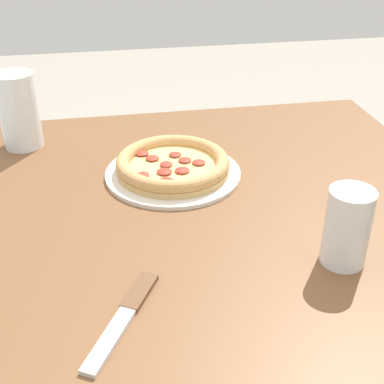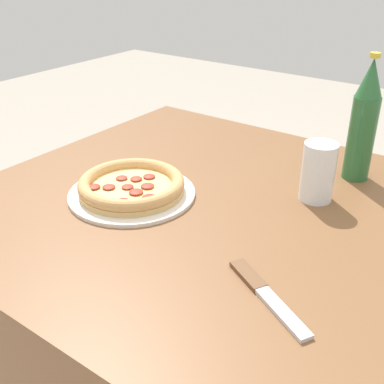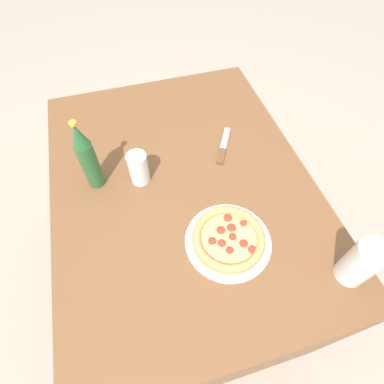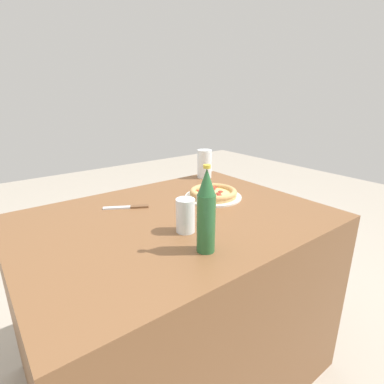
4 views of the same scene
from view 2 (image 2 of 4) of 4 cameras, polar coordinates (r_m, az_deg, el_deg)
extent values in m
cube|color=brown|center=(1.17, 7.05, -19.74)|extent=(1.19, 0.89, 0.77)
cylinder|color=silver|center=(1.00, -7.12, -0.19)|extent=(0.26, 0.26, 0.01)
cylinder|color=tan|center=(1.00, -7.15, 0.32)|extent=(0.22, 0.22, 0.01)
cylinder|color=#E5C170|center=(1.00, -7.18, 0.70)|extent=(0.19, 0.19, 0.00)
torus|color=tan|center=(0.99, -7.20, 1.03)|extent=(0.22, 0.22, 0.03)
ellipsoid|color=#A83323|center=(0.98, -5.30, 0.72)|extent=(0.03, 0.03, 0.01)
ellipsoid|color=#A83323|center=(1.02, -8.34, 1.67)|extent=(0.02, 0.02, 0.01)
ellipsoid|color=#A83323|center=(1.02, -6.63, 1.57)|extent=(0.03, 0.03, 0.01)
ellipsoid|color=#A83323|center=(1.00, -11.59, 0.62)|extent=(0.03, 0.03, 0.01)
ellipsoid|color=#A83323|center=(0.99, -9.83, 0.60)|extent=(0.03, 0.03, 0.01)
ellipsoid|color=#A83323|center=(0.94, -5.09, -0.61)|extent=(0.03, 0.03, 0.01)
ellipsoid|color=#A83323|center=(1.02, -5.09, 1.86)|extent=(0.03, 0.03, 0.01)
ellipsoid|color=#A83323|center=(0.96, -6.66, 0.01)|extent=(0.03, 0.03, 0.01)
ellipsoid|color=#A83323|center=(0.93, -8.15, -1.02)|extent=(0.02, 0.02, 0.01)
ellipsoid|color=#A83323|center=(0.99, -7.65, 0.62)|extent=(0.02, 0.02, 0.01)
cylinder|color=white|center=(0.99, 14.72, 2.32)|extent=(0.07, 0.07, 0.12)
cylinder|color=silver|center=(0.99, 14.67, 1.92)|extent=(0.06, 0.06, 0.10)
cylinder|color=#286033|center=(1.10, 19.37, 5.99)|extent=(0.06, 0.06, 0.18)
cone|color=#286033|center=(1.06, 20.49, 12.59)|extent=(0.05, 0.05, 0.08)
cylinder|color=gold|center=(1.05, 20.90, 14.92)|extent=(0.02, 0.02, 0.01)
cube|color=brown|center=(0.77, 6.68, -9.76)|extent=(0.08, 0.06, 0.01)
cube|color=silver|center=(0.71, 10.71, -13.89)|extent=(0.11, 0.07, 0.01)
camera|label=1|loc=(0.59, 68.80, 13.65)|focal=50.00mm
camera|label=3|loc=(1.35, -16.55, 42.46)|focal=28.00mm
camera|label=4|loc=(1.65, 48.46, 19.10)|focal=28.00mm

